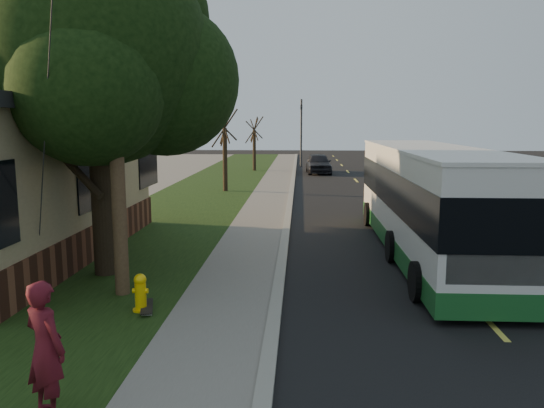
{
  "coord_description": "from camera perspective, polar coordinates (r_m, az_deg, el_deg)",
  "views": [
    {
      "loc": [
        0.47,
        -9.69,
        3.7
      ],
      "look_at": [
        -0.29,
        4.41,
        1.5
      ],
      "focal_mm": 35.0,
      "sensor_mm": 36.0,
      "label": 1
    }
  ],
  "objects": [
    {
      "name": "dumpster",
      "position": [
        20.06,
        -23.65,
        -0.53
      ],
      "size": [
        1.56,
        1.28,
        1.29
      ],
      "color": "black",
      "rests_on": "building_lot"
    },
    {
      "name": "bare_tree_near",
      "position": [
        28.02,
        -5.09,
        5.65
      ],
      "size": [
        1.38,
        1.21,
        4.31
      ],
      "color": "black",
      "rests_on": "grass_verge"
    },
    {
      "name": "utility_pole",
      "position": [
        11.37,
        -16.77,
        13.19
      ],
      "size": [
        2.86,
        3.21,
        9.07
      ],
      "color": "#473321",
      "rests_on": "ground"
    },
    {
      "name": "fire_hydrant",
      "position": [
        10.68,
        -13.96,
        -9.23
      ],
      "size": [
        0.32,
        0.32,
        0.74
      ],
      "color": "yellow",
      "rests_on": "grass_verge"
    },
    {
      "name": "sidewalk",
      "position": [
        20.08,
        -1.16,
        -1.65
      ],
      "size": [
        2.0,
        80.0,
        0.08
      ],
      "primitive_type": "cube",
      "color": "slate",
      "rests_on": "ground"
    },
    {
      "name": "distant_car",
      "position": [
        38.52,
        5.01,
        4.38
      ],
      "size": [
        1.91,
        4.31,
        1.44
      ],
      "primitive_type": "imported",
      "rotation": [
        0.0,
        0.0,
        0.05
      ],
      "color": "black",
      "rests_on": "ground"
    },
    {
      "name": "leafy_tree",
      "position": [
        13.26,
        -18.02,
        14.79
      ],
      "size": [
        6.3,
        6.0,
        7.8
      ],
      "color": "black",
      "rests_on": "grass_verge"
    },
    {
      "name": "skateboarder",
      "position": [
        7.3,
        -23.19,
        -14.12
      ],
      "size": [
        0.76,
        0.67,
        1.74
      ],
      "primitive_type": "imported",
      "rotation": [
        0.0,
        0.0,
        2.62
      ],
      "color": "#52101B",
      "rests_on": "grass_verge"
    },
    {
      "name": "curb",
      "position": [
        20.03,
        1.7,
        -1.62
      ],
      "size": [
        0.25,
        80.0,
        0.12
      ],
      "primitive_type": "cube",
      "color": "gray",
      "rests_on": "ground"
    },
    {
      "name": "ground",
      "position": [
        10.38,
        0.3,
        -12.02
      ],
      "size": [
        120.0,
        120.0,
        0.0
      ],
      "primitive_type": "plane",
      "color": "black",
      "rests_on": "ground"
    },
    {
      "name": "bare_tree_far",
      "position": [
        39.88,
        -1.92,
        6.41
      ],
      "size": [
        1.38,
        1.21,
        4.03
      ],
      "color": "black",
      "rests_on": "grass_verge"
    },
    {
      "name": "skateboard_main",
      "position": [
        10.78,
        -13.31,
        -10.7
      ],
      "size": [
        0.45,
        0.93,
        0.08
      ],
      "color": "black",
      "rests_on": "grass_verge"
    },
    {
      "name": "grass_verge",
      "position": [
        20.63,
        -10.9,
        -1.54
      ],
      "size": [
        5.0,
        80.0,
        0.07
      ],
      "primitive_type": "cube",
      "color": "black",
      "rests_on": "ground"
    },
    {
      "name": "transit_bus",
      "position": [
        15.34,
        16.62,
        0.62
      ],
      "size": [
        2.56,
        11.1,
        3.01
      ],
      "color": "silver",
      "rests_on": "ground"
    },
    {
      "name": "traffic_signal",
      "position": [
        43.69,
        3.16,
        8.13
      ],
      "size": [
        0.18,
        0.22,
        5.5
      ],
      "color": "#2D2D30",
      "rests_on": "ground"
    },
    {
      "name": "road",
      "position": [
        20.34,
        13.04,
        -1.84
      ],
      "size": [
        8.0,
        80.0,
        0.01
      ],
      "primitive_type": "cube",
      "color": "black",
      "rests_on": "ground"
    }
  ]
}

